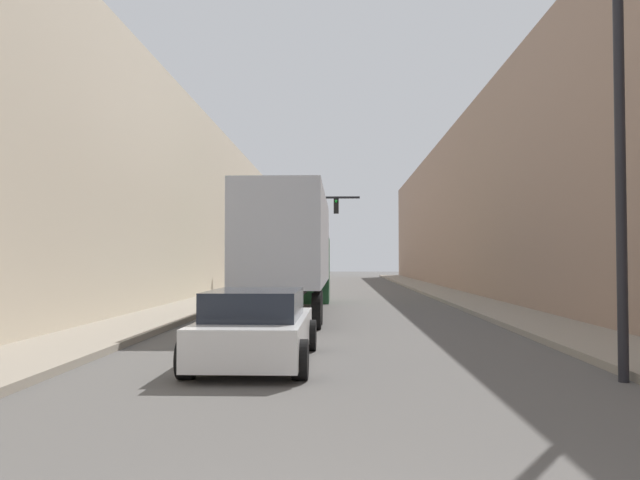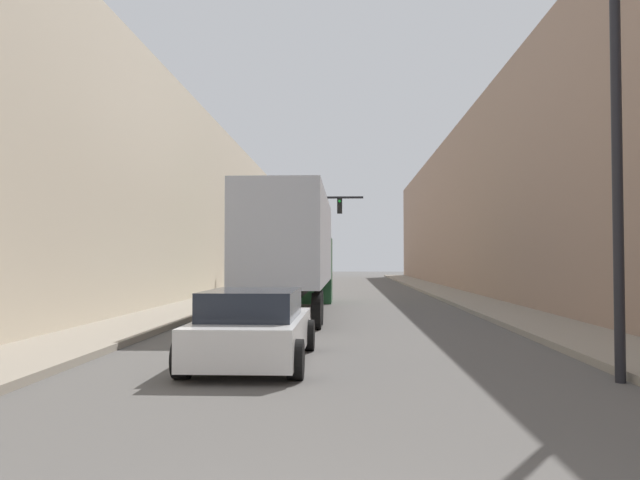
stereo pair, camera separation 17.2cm
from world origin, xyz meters
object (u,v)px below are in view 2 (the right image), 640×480
object	(u,v)px
sedan_car	(254,328)
street_lamp	(616,99)
traffic_signal_gantry	(295,221)
semi_truck	(294,248)

from	to	relation	value
sedan_car	street_lamp	distance (m)	7.17
street_lamp	traffic_signal_gantry	bearing A→B (deg)	105.01
traffic_signal_gantry	street_lamp	distance (m)	28.12
semi_truck	street_lamp	size ratio (longest dim) A/B	1.92
traffic_signal_gantry	street_lamp	bearing A→B (deg)	-74.99
sedan_car	street_lamp	bearing A→B (deg)	-15.02
sedan_car	street_lamp	world-z (taller)	street_lamp
semi_truck	street_lamp	bearing A→B (deg)	-63.87
semi_truck	sedan_car	distance (m)	10.96
sedan_car	traffic_signal_gantry	xyz separation A→B (m)	(-1.38, 25.57, 3.58)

